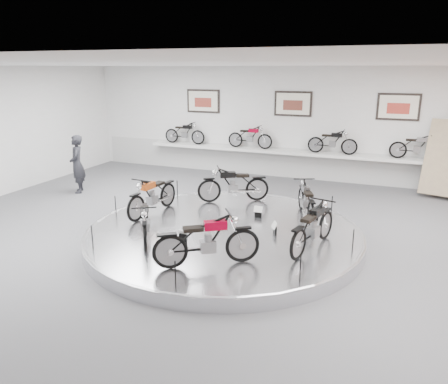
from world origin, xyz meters
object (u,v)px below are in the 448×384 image
at_px(bike_d, 145,221).
at_px(bike_b, 233,184).
at_px(bike_a, 306,200).
at_px(display_platform, 224,235).
at_px(bike_f, 313,227).
at_px(bike_e, 207,240).
at_px(shelf, 289,152).
at_px(visitor, 77,164).
at_px(bike_c, 152,195).

bearing_deg(bike_d, bike_b, 136.02).
bearing_deg(bike_a, display_platform, 111.27).
bearing_deg(bike_f, bike_b, 60.81).
bearing_deg(bike_e, bike_f, 7.69).
height_order(bike_d, bike_e, bike_e).
xyz_separation_m(bike_e, bike_f, (1.71, 1.53, -0.02)).
bearing_deg(shelf, display_platform, -90.00).
bearing_deg(visitor, shelf, 90.94).
height_order(bike_d, bike_f, bike_f).
bearing_deg(display_platform, visitor, 160.01).
bearing_deg(bike_e, bike_d, 125.33).
xyz_separation_m(display_platform, visitor, (-5.96, 2.17, 0.79)).
xyz_separation_m(bike_e, visitor, (-6.39, 4.09, 0.12)).
height_order(display_platform, bike_c, bike_c).
bearing_deg(shelf, visitor, -144.64).
relative_size(display_platform, bike_c, 3.76).
relative_size(display_platform, bike_e, 3.67).
bearing_deg(visitor, bike_d, 19.04).
bearing_deg(bike_e, visitor, 113.22).
bearing_deg(bike_f, bike_d, 118.18).
bearing_deg(bike_c, bike_b, 144.74).
distance_m(display_platform, bike_d, 1.93).
xyz_separation_m(bike_a, bike_c, (-3.72, -1.17, 0.04)).
relative_size(display_platform, bike_f, 3.83).
bearing_deg(visitor, bike_c, 30.53).
height_order(bike_a, bike_f, bike_f).
xyz_separation_m(display_platform, bike_b, (-0.56, 2.14, 0.65)).
bearing_deg(bike_a, bike_e, 138.77).
bearing_deg(bike_b, bike_c, 19.72).
height_order(bike_d, visitor, visitor).
relative_size(bike_c, bike_d, 1.14).
xyz_separation_m(bike_a, bike_f, (0.53, -1.93, 0.03)).
bearing_deg(display_platform, bike_d, -136.26).
xyz_separation_m(shelf, visitor, (-5.96, -4.23, -0.06)).
relative_size(bike_d, bike_f, 0.89).
relative_size(shelf, visitor, 5.87).
xyz_separation_m(bike_f, visitor, (-8.10, 2.56, 0.14)).
bearing_deg(display_platform, bike_e, -77.45).
distance_m(shelf, bike_b, 4.30).
relative_size(display_platform, shelf, 0.58).
distance_m(shelf, bike_d, 7.79).
bearing_deg(bike_e, bike_c, 103.76).
distance_m(bike_b, visitor, 5.41).
bearing_deg(bike_b, visitor, -29.42).
height_order(bike_c, bike_e, bike_e).
height_order(shelf, bike_c, bike_c).
xyz_separation_m(bike_c, visitor, (-3.85, 1.80, 0.14)).
distance_m(bike_c, bike_e, 3.42).
bearing_deg(bike_c, visitor, -109.11).
xyz_separation_m(bike_d, bike_e, (1.75, -0.66, 0.07)).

